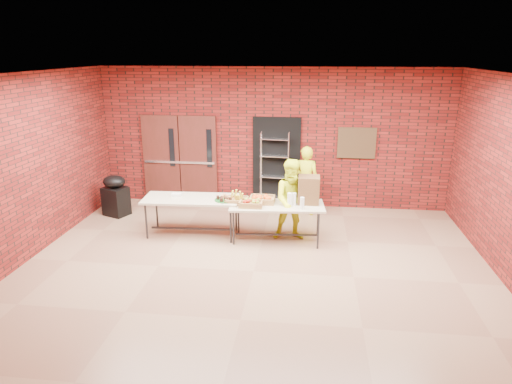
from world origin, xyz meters
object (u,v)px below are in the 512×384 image
(wire_rack, at_px, (274,171))
(table_right, at_px, (277,208))
(coffee_dispenser, at_px, (309,190))
(covered_grill, at_px, (115,195))
(table_left, at_px, (191,201))
(volunteer_man, at_px, (293,200))
(volunteer_woman, at_px, (306,180))

(wire_rack, height_order, table_right, wire_rack)
(coffee_dispenser, bearing_deg, table_right, -163.69)
(wire_rack, distance_m, covered_grill, 3.62)
(wire_rack, relative_size, table_left, 0.92)
(coffee_dispenser, bearing_deg, volunteer_man, -172.41)
(coffee_dispenser, bearing_deg, covered_grill, 168.98)
(table_right, height_order, covered_grill, covered_grill)
(table_left, bearing_deg, volunteer_man, -1.47)
(wire_rack, height_order, covered_grill, wire_rack)
(table_right, bearing_deg, volunteer_man, 18.89)
(table_left, relative_size, volunteer_man, 1.20)
(covered_grill, relative_size, volunteer_man, 0.57)
(table_right, height_order, volunteer_man, volunteer_man)
(covered_grill, xyz_separation_m, volunteer_man, (3.98, -0.87, 0.34))
(table_right, relative_size, covered_grill, 2.02)
(table_left, height_order, coffee_dispenser, coffee_dispenser)
(table_left, bearing_deg, table_right, -5.79)
(wire_rack, bearing_deg, volunteer_woman, -21.19)
(coffee_dispenser, xyz_separation_m, covered_grill, (-4.27, 0.83, -0.54))
(volunteer_man, bearing_deg, coffee_dispenser, 0.96)
(wire_rack, bearing_deg, coffee_dispenser, -59.76)
(table_right, distance_m, volunteer_woman, 1.68)
(table_left, xyz_separation_m, volunteer_man, (2.00, 0.04, 0.09))
(covered_grill, relative_size, volunteer_woman, 0.59)
(table_left, relative_size, volunteer_woman, 1.23)
(wire_rack, distance_m, table_right, 1.99)
(volunteer_man, bearing_deg, table_right, -162.68)
(volunteer_woman, distance_m, volunteer_man, 1.47)
(coffee_dispenser, distance_m, volunteer_man, 0.35)
(wire_rack, relative_size, volunteer_man, 1.11)
(wire_rack, height_order, coffee_dispenser, wire_rack)
(table_left, distance_m, table_right, 1.70)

